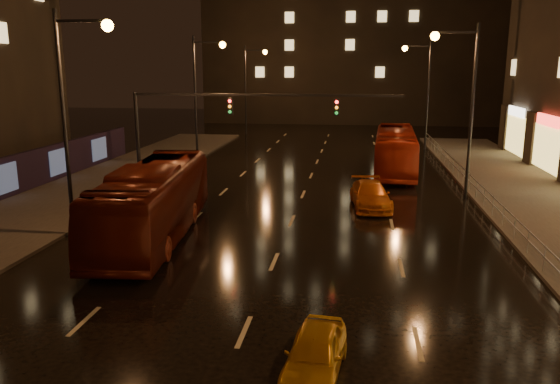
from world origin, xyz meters
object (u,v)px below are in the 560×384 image
Objects in this scene: bus_red at (154,201)px; bus_curb at (395,151)px; taxi_near at (315,353)px; taxi_far at (370,195)px.

bus_red is 21.13m from bus_curb.
bus_red is 13.30m from taxi_near.
bus_curb is at bearing 87.77° from taxi_near.
taxi_near is at bearing -58.07° from bus_red.
bus_curb is 28.23m from taxi_near.
bus_red is at bearing 133.17° from taxi_near.
bus_red is 3.52× the size of taxi_near.
bus_curb is at bearing 72.98° from taxi_far.
taxi_near is at bearing -102.14° from taxi_far.
bus_curb is 3.43× the size of taxi_near.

